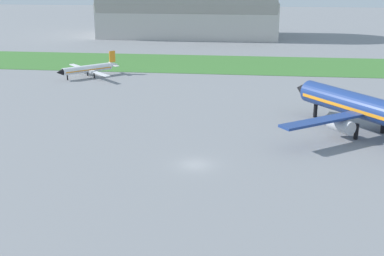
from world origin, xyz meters
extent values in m
plane|color=gray|center=(0.00, 0.00, 0.00)|extent=(600.00, 600.00, 0.00)
cube|color=#3D7533|center=(0.00, 74.09, 0.04)|extent=(360.00, 28.00, 0.08)
cylinder|color=navy|center=(24.55, 16.56, 4.31)|extent=(17.90, 22.16, 3.79)
cone|color=black|center=(16.30, 27.61, 4.31)|extent=(5.04, 4.99, 3.72)
cube|color=orange|center=(24.55, 16.56, 4.03)|extent=(17.13, 21.10, 0.53)
cube|color=navy|center=(18.34, 11.06, 3.65)|extent=(14.70, 11.84, 0.38)
cylinder|color=#B7BABF|center=(20.72, 12.84, 2.29)|extent=(4.15, 4.56, 2.09)
cylinder|color=black|center=(18.36, 24.85, 1.21)|extent=(0.68, 0.68, 2.41)
cylinder|color=black|center=(23.20, 13.40, 1.21)|extent=(0.68, 0.68, 2.41)
cylinder|color=black|center=(27.97, 16.97, 1.21)|extent=(0.68, 0.68, 2.41)
cylinder|color=white|center=(-32.24, 52.85, 2.08)|extent=(10.05, 10.04, 1.73)
cone|color=black|center=(-37.14, 47.96, 2.08)|extent=(2.43, 2.43, 1.70)
cone|color=white|center=(-27.09, 57.99, 2.30)|extent=(2.82, 2.82, 1.56)
cube|color=orange|center=(-32.24, 52.85, 1.95)|extent=(9.59, 9.57, 0.24)
cube|color=white|center=(-28.62, 49.72, 1.78)|extent=(7.59, 7.60, 0.17)
cube|color=white|center=(-35.36, 56.47, 1.78)|extent=(7.59, 7.60, 0.17)
cylinder|color=#B7BABF|center=(-30.18, 50.60, 1.78)|extent=(1.37, 1.37, 0.55)
cylinder|color=#B7BABF|center=(-34.49, 54.91, 1.78)|extent=(1.37, 1.37, 0.55)
cube|color=orange|center=(-27.33, 57.75, 4.33)|extent=(1.25, 1.25, 2.77)
cube|color=white|center=(-26.47, 56.89, 2.25)|extent=(2.45, 2.45, 0.14)
cube|color=white|center=(-28.19, 58.61, 2.25)|extent=(2.45, 2.45, 0.14)
cylinder|color=black|center=(-35.91, 49.18, 0.61)|extent=(0.31, 0.31, 1.21)
cylinder|color=black|center=(-30.41, 52.25, 0.61)|extent=(0.31, 0.31, 1.21)
cylinder|color=black|center=(-32.83, 54.68, 0.61)|extent=(0.31, 0.31, 1.21)
cube|color=#BCB7B2|center=(-17.53, 133.40, 6.64)|extent=(66.96, 29.30, 13.28)
camera|label=1|loc=(7.01, -61.42, 24.82)|focal=46.66mm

